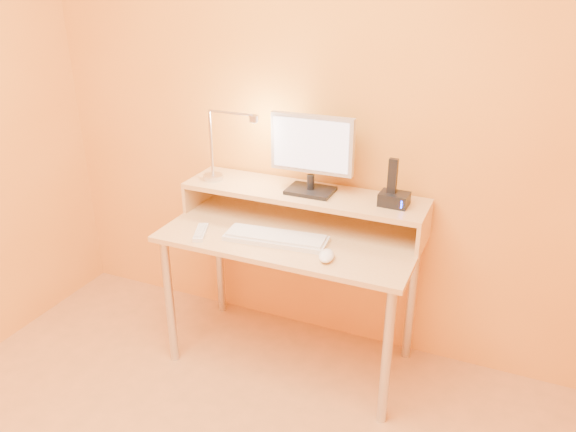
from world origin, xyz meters
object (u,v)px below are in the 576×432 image
at_px(phone_dock, 394,199).
at_px(remote_control, 201,232).
at_px(monitor_panel, 312,144).
at_px(lamp_base, 213,177).
at_px(keyboard, 276,239).
at_px(mouse, 326,256).

distance_m(phone_dock, remote_control, 0.91).
xyz_separation_m(monitor_panel, lamp_base, (-0.52, -0.04, -0.23)).
height_order(lamp_base, keyboard, lamp_base).
distance_m(monitor_panel, mouse, 0.55).
bearing_deg(monitor_panel, lamp_base, -176.45).
relative_size(keyboard, remote_control, 2.70).
distance_m(phone_dock, mouse, 0.42).
bearing_deg(monitor_panel, keyboard, -106.02).
bearing_deg(keyboard, remote_control, -173.58).
bearing_deg(phone_dock, monitor_panel, -179.34).
xyz_separation_m(phone_dock, remote_control, (-0.83, -0.33, -0.18)).
relative_size(lamp_base, phone_dock, 0.77).
bearing_deg(monitor_panel, phone_dock, -2.26).
height_order(lamp_base, mouse, lamp_base).
bearing_deg(remote_control, keyboard, -9.16).
distance_m(lamp_base, mouse, 0.80).
distance_m(lamp_base, remote_control, 0.35).
relative_size(mouse, remote_control, 0.65).
height_order(mouse, remote_control, mouse).
height_order(phone_dock, mouse, phone_dock).
bearing_deg(lamp_base, mouse, -22.50).
xyz_separation_m(monitor_panel, keyboard, (-0.07, -0.26, -0.39)).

